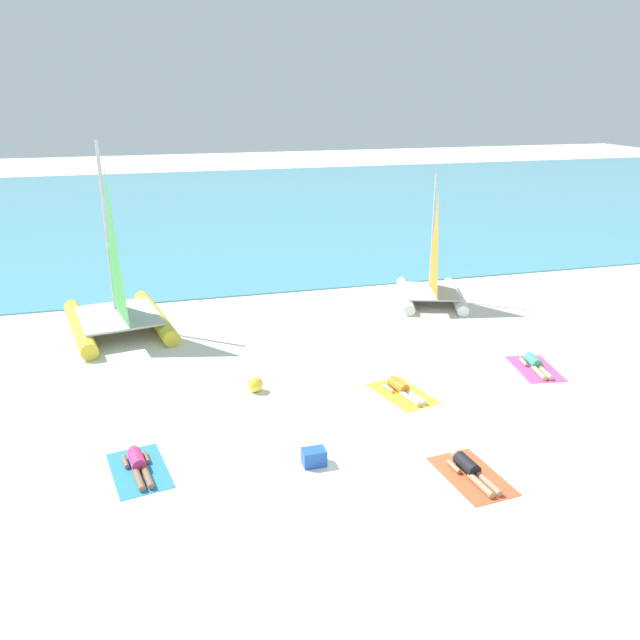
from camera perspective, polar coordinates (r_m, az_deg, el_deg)
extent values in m
plane|color=silver|center=(23.60, -2.94, 0.90)|extent=(120.00, 120.00, 0.00)
cube|color=#4C9EB7|center=(44.77, -9.16, 9.79)|extent=(120.00, 40.00, 0.05)
cylinder|color=yellow|center=(22.46, -20.38, -0.64)|extent=(1.38, 4.69, 0.53)
cylinder|color=yellow|center=(22.76, -14.29, 0.28)|extent=(1.38, 4.69, 0.53)
cube|color=silver|center=(22.28, -17.30, 0.37)|extent=(2.95, 3.39, 0.07)
cylinder|color=silver|center=(22.21, -18.30, 7.59)|extent=(0.11, 0.11, 5.56)
pyramid|color=#4CA54C|center=(21.17, -17.81, 6.62)|extent=(0.51, 2.42, 4.67)
cylinder|color=white|center=(24.74, 7.52, 2.16)|extent=(1.49, 3.56, 0.41)
cylinder|color=white|center=(24.98, 11.84, 2.07)|extent=(1.49, 3.56, 0.41)
cube|color=silver|center=(24.61, 9.77, 2.51)|extent=(2.50, 2.77, 0.05)
cylinder|color=silver|center=(24.57, 9.91, 7.59)|extent=(0.09, 0.09, 4.29)
pyramid|color=orange|center=(23.78, 10.14, 6.85)|extent=(0.62, 1.81, 3.60)
cube|color=#338CD8|center=(14.57, -15.63, -12.63)|extent=(1.42, 2.07, 0.01)
cylinder|color=#D83372|center=(14.66, -15.83, -11.72)|extent=(0.41, 0.66, 0.30)
sphere|color=#8C6647|center=(15.01, -16.13, -10.95)|extent=(0.22, 0.22, 0.22)
cylinder|color=#8C6647|center=(14.14, -15.67, -13.35)|extent=(0.28, 0.79, 0.14)
cylinder|color=#8C6647|center=(14.16, -14.94, -13.22)|extent=(0.28, 0.79, 0.14)
cylinder|color=#8C6647|center=(14.81, -16.76, -11.87)|extent=(0.18, 0.46, 0.10)
cylinder|color=#8C6647|center=(14.86, -15.06, -11.58)|extent=(0.18, 0.46, 0.10)
cube|color=#EA5933|center=(14.24, 13.21, -13.22)|extent=(1.29, 2.00, 0.01)
cylinder|color=black|center=(14.29, 12.80, -12.30)|extent=(0.36, 0.65, 0.30)
sphere|color=tan|center=(14.58, 11.90, -11.54)|extent=(0.22, 0.22, 0.22)
cylinder|color=tan|center=(13.85, 13.98, -13.94)|extent=(0.22, 0.79, 0.14)
cylinder|color=tan|center=(13.94, 14.60, -13.75)|extent=(0.22, 0.79, 0.14)
cylinder|color=tan|center=(14.34, 11.68, -12.52)|extent=(0.15, 0.46, 0.10)
cylinder|color=tan|center=(14.56, 13.17, -12.11)|extent=(0.15, 0.46, 0.10)
cube|color=yellow|center=(17.36, 7.28, -6.45)|extent=(1.53, 2.11, 0.01)
cylinder|color=orange|center=(17.44, 6.91, -5.74)|extent=(0.44, 0.67, 0.30)
sphere|color=beige|center=(17.74, 6.13, -5.25)|extent=(0.22, 0.22, 0.22)
cylinder|color=beige|center=(16.96, 7.95, -6.86)|extent=(0.33, 0.79, 0.14)
cylinder|color=beige|center=(17.06, 8.43, -6.72)|extent=(0.33, 0.79, 0.14)
cylinder|color=beige|center=(17.47, 6.01, -5.98)|extent=(0.21, 0.46, 0.10)
cylinder|color=beige|center=(17.71, 7.18, -5.66)|extent=(0.21, 0.46, 0.10)
cube|color=#D84C99|center=(19.69, 18.43, -4.08)|extent=(1.40, 2.06, 0.01)
cylinder|color=#3FB28C|center=(19.80, 18.25, -3.44)|extent=(0.40, 0.66, 0.30)
sphere|color=#D8AD84|center=(20.14, 17.80, -2.99)|extent=(0.22, 0.22, 0.22)
cylinder|color=#D8AD84|center=(19.25, 18.74, -4.43)|extent=(0.27, 0.79, 0.14)
cylinder|color=#D8AD84|center=(19.33, 19.22, -4.39)|extent=(0.27, 0.79, 0.14)
cylinder|color=#D8AD84|center=(19.87, 17.47, -3.54)|extent=(0.17, 0.46, 0.10)
cylinder|color=#D8AD84|center=(20.05, 18.63, -3.47)|extent=(0.17, 0.46, 0.10)
sphere|color=yellow|center=(17.36, -5.71, -5.66)|extent=(0.41, 0.41, 0.41)
cube|color=blue|center=(14.17, -0.53, -11.98)|extent=(0.50, 0.36, 0.36)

